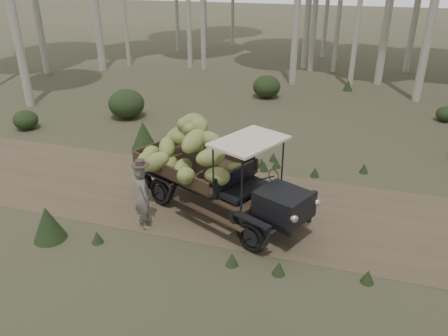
% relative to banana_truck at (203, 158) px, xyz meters
% --- Properties ---
extents(ground, '(120.00, 120.00, 0.00)m').
position_rel_banana_truck_xyz_m(ground, '(1.96, 0.45, -1.42)').
color(ground, '#473D2B').
rests_on(ground, ground).
extents(dirt_track, '(70.00, 4.00, 0.01)m').
position_rel_banana_truck_xyz_m(dirt_track, '(1.96, 0.45, -1.42)').
color(dirt_track, brown).
rests_on(dirt_track, ground).
extents(banana_truck, '(4.97, 3.39, 2.51)m').
position_rel_banana_truck_xyz_m(banana_truck, '(0.00, 0.00, 0.00)').
color(banana_truck, black).
rests_on(banana_truck, ground).
extents(farmer, '(0.67, 0.69, 1.73)m').
position_rel_banana_truck_xyz_m(farmer, '(-1.07, -1.22, -0.60)').
color(farmer, '#62605A').
rests_on(farmer, ground).
extents(undergrowth, '(22.49, 25.12, 1.39)m').
position_rel_banana_truck_xyz_m(undergrowth, '(4.69, -2.56, -0.86)').
color(undergrowth, '#233319').
rests_on(undergrowth, ground).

